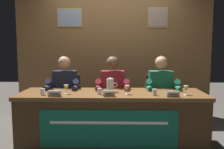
% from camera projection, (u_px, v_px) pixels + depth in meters
% --- Properties ---
extents(ground_plane, '(12.00, 12.00, 0.00)m').
position_uv_depth(ground_plane, '(112.00, 144.00, 3.39)').
color(ground_plane, '#4C4742').
extents(wall_back_panelled, '(3.76, 0.14, 2.60)m').
position_uv_depth(wall_back_panelled, '(114.00, 51.00, 4.65)').
color(wall_back_panelled, brown).
rests_on(wall_back_panelled, ground_plane).
extents(conference_table, '(2.56, 0.77, 0.75)m').
position_uv_depth(conference_table, '(112.00, 112.00, 3.23)').
color(conference_table, brown).
rests_on(conference_table, ground_plane).
extents(chair_left, '(0.44, 0.45, 0.91)m').
position_uv_depth(chair_left, '(67.00, 104.00, 3.92)').
color(chair_left, black).
rests_on(chair_left, ground_plane).
extents(panelist_left, '(0.51, 0.48, 1.24)m').
position_uv_depth(panelist_left, '(64.00, 89.00, 3.69)').
color(panelist_left, black).
rests_on(panelist_left, ground_plane).
extents(nameplate_left, '(0.18, 0.06, 0.08)m').
position_uv_depth(nameplate_left, '(55.00, 93.00, 3.02)').
color(nameplate_left, white).
rests_on(nameplate_left, conference_table).
extents(juice_glass_left, '(0.06, 0.06, 0.12)m').
position_uv_depth(juice_glass_left, '(66.00, 88.00, 3.18)').
color(juice_glass_left, white).
rests_on(juice_glass_left, conference_table).
extents(water_cup_left, '(0.06, 0.06, 0.08)m').
position_uv_depth(water_cup_left, '(43.00, 92.00, 3.10)').
color(water_cup_left, silver).
rests_on(water_cup_left, conference_table).
extents(chair_center, '(0.44, 0.45, 0.91)m').
position_uv_depth(chair_center, '(113.00, 104.00, 3.90)').
color(chair_center, black).
rests_on(chair_center, ground_plane).
extents(panelist_center, '(0.51, 0.48, 1.24)m').
position_uv_depth(panelist_center, '(113.00, 89.00, 3.67)').
color(panelist_center, black).
rests_on(panelist_center, ground_plane).
extents(nameplate_center, '(0.15, 0.06, 0.08)m').
position_uv_depth(nameplate_center, '(109.00, 93.00, 3.02)').
color(nameplate_center, white).
rests_on(nameplate_center, conference_table).
extents(juice_glass_center, '(0.06, 0.06, 0.12)m').
position_uv_depth(juice_glass_center, '(127.00, 88.00, 3.15)').
color(juice_glass_center, white).
rests_on(juice_glass_center, conference_table).
extents(water_cup_center, '(0.06, 0.06, 0.08)m').
position_uv_depth(water_cup_center, '(100.00, 92.00, 3.15)').
color(water_cup_center, silver).
rests_on(water_cup_center, conference_table).
extents(chair_right, '(0.44, 0.45, 0.91)m').
position_uv_depth(chair_right, '(159.00, 104.00, 3.89)').
color(chair_right, black).
rests_on(chair_right, ground_plane).
extents(panelist_right, '(0.51, 0.48, 1.24)m').
position_uv_depth(panelist_right, '(161.00, 89.00, 3.66)').
color(panelist_right, black).
rests_on(panelist_right, ground_plane).
extents(nameplate_right, '(0.16, 0.06, 0.08)m').
position_uv_depth(nameplate_right, '(173.00, 94.00, 3.00)').
color(nameplate_right, white).
rests_on(nameplate_right, conference_table).
extents(juice_glass_right, '(0.06, 0.06, 0.12)m').
position_uv_depth(juice_glass_right, '(186.00, 88.00, 3.12)').
color(juice_glass_right, white).
rests_on(juice_glass_right, conference_table).
extents(water_cup_right, '(0.06, 0.06, 0.08)m').
position_uv_depth(water_cup_right, '(155.00, 93.00, 3.09)').
color(water_cup_right, silver).
rests_on(water_cup_right, conference_table).
extents(water_pitcher_central, '(0.15, 0.10, 0.21)m').
position_uv_depth(water_pitcher_central, '(110.00, 85.00, 3.33)').
color(water_pitcher_central, silver).
rests_on(water_pitcher_central, conference_table).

